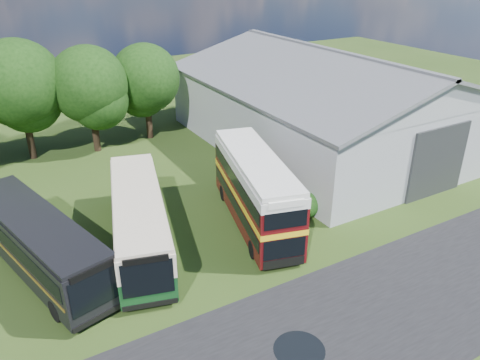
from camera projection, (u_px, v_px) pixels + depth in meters
ground at (287, 298)px, 22.74m from camera, size 120.00×120.00×0.00m
asphalt_road at (377, 313)px, 21.74m from camera, size 60.00×8.00×0.02m
puddle at (299, 350)px, 19.72m from camera, size 2.20×2.20×0.01m
storage_shed at (325, 96)px, 40.17m from camera, size 18.80×24.80×8.15m
tree_mid at (19, 84)px, 35.85m from camera, size 6.80×6.80×9.60m
tree_right_a at (89, 85)px, 37.53m from camera, size 6.26×6.26×8.83m
tree_right_b at (145, 78)px, 40.51m from camera, size 5.98×5.98×8.45m
shrub_front at (305, 216)px, 29.94m from camera, size 1.70×1.70×1.70m
shrub_mid at (287, 203)px, 31.51m from camera, size 1.60×1.60×1.60m
shrub_back at (271, 191)px, 33.07m from camera, size 1.80×1.80×1.80m
bus_green_single at (139, 219)px, 26.14m from camera, size 5.68×12.07×3.24m
bus_maroon_double at (255, 191)px, 28.15m from camera, size 5.18×10.71×4.46m
bus_dark_single at (38, 242)px, 24.03m from camera, size 5.65×12.03×3.23m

